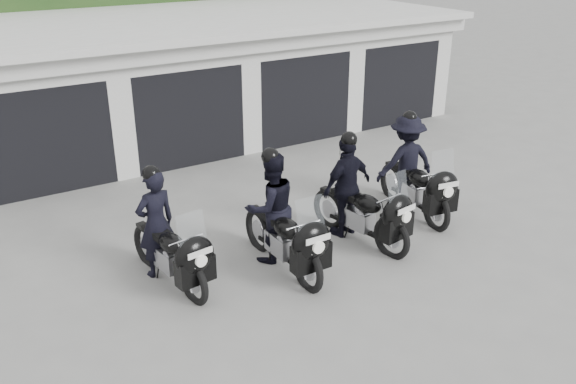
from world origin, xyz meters
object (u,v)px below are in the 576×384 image
police_bike_a (166,238)px  police_bike_c (355,194)px  police_bike_d (411,168)px  police_bike_b (277,217)px

police_bike_a → police_bike_c: police_bike_c is taller
police_bike_a → police_bike_d: size_ratio=0.95×
police_bike_d → police_bike_a: bearing=-170.7°
police_bike_b → police_bike_c: police_bike_b is taller
police_bike_a → police_bike_b: police_bike_b is taller
police_bike_a → police_bike_d: police_bike_d is taller
police_bike_b → police_bike_d: 3.27m
police_bike_b → police_bike_d: (3.24, 0.46, 0.01)m
police_bike_a → police_bike_b: size_ratio=0.94×
police_bike_d → police_bike_c: bearing=-158.1°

